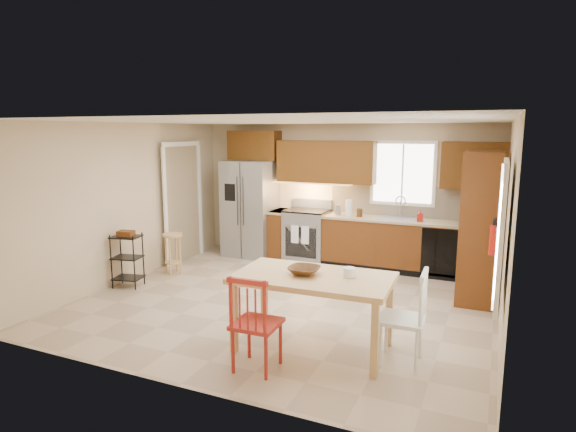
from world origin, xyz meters
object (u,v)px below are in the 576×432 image
(table_bowl, at_px, (304,275))
(table_jar, at_px, (349,274))
(refrigerator, at_px, (250,208))
(dining_table, at_px, (313,313))
(bar_stool, at_px, (173,254))
(pantry, at_px, (480,227))
(utility_cart, at_px, (127,260))
(range_stove, at_px, (307,236))
(fire_extinguisher, at_px, (495,240))
(chair_white, at_px, (402,317))
(soap_bottle, at_px, (420,216))
(chair_red, at_px, (257,322))

(table_bowl, bearing_deg, table_jar, 12.53)
(refrigerator, distance_m, dining_table, 4.25)
(table_jar, height_order, bar_stool, table_jar)
(pantry, bearing_deg, utility_cart, -162.35)
(pantry, distance_m, table_jar, 2.62)
(pantry, distance_m, utility_cart, 5.21)
(range_stove, bearing_deg, table_jar, -61.63)
(fire_extinguisher, xyz_separation_m, chair_white, (-0.81, -1.33, -0.60))
(dining_table, relative_size, table_jar, 10.84)
(range_stove, bearing_deg, utility_cart, -127.37)
(table_bowl, distance_m, bar_stool, 3.53)
(soap_bottle, height_order, dining_table, soap_bottle)
(dining_table, distance_m, chair_red, 0.74)
(chair_white, relative_size, bar_stool, 1.45)
(chair_white, relative_size, table_jar, 6.37)
(table_jar, distance_m, utility_cart, 3.84)
(bar_stool, bearing_deg, refrigerator, 55.62)
(chair_white, relative_size, table_bowl, 2.90)
(dining_table, height_order, chair_white, chair_white)
(dining_table, relative_size, utility_cart, 2.03)
(soap_bottle, distance_m, chair_white, 3.33)
(dining_table, relative_size, bar_stool, 2.47)
(soap_bottle, bearing_deg, chair_red, -103.59)
(pantry, relative_size, utility_cart, 2.52)
(range_stove, height_order, chair_red, chair_red)
(chair_white, bearing_deg, dining_table, 91.02)
(fire_extinguisher, distance_m, chair_white, 1.67)
(soap_bottle, height_order, chair_white, soap_bottle)
(range_stove, bearing_deg, chair_white, -54.86)
(range_stove, distance_m, dining_table, 3.70)
(soap_bottle, bearing_deg, refrigerator, 179.55)
(refrigerator, relative_size, chair_red, 1.84)
(soap_bottle, distance_m, table_bowl, 3.41)
(refrigerator, distance_m, table_bowl, 4.16)
(range_stove, xyz_separation_m, chair_white, (2.37, -3.36, 0.04))
(soap_bottle, distance_m, table_jar, 3.24)
(refrigerator, height_order, table_jar, refrigerator)
(utility_cart, bearing_deg, bar_stool, 63.55)
(pantry, xyz_separation_m, utility_cart, (-4.93, -1.57, -0.63))
(pantry, height_order, chair_white, pantry)
(table_jar, bearing_deg, refrigerator, 132.12)
(refrigerator, height_order, pantry, pantry)
(chair_red, distance_m, table_jar, 1.11)
(refrigerator, bearing_deg, bar_stool, -109.79)
(refrigerator, relative_size, dining_table, 1.08)
(pantry, xyz_separation_m, fire_extinguisher, (0.20, -1.05, 0.05))
(dining_table, distance_m, table_bowl, 0.43)
(fire_extinguisher, bearing_deg, utility_cart, -174.23)
(refrigerator, distance_m, bar_stool, 1.84)
(pantry, relative_size, chair_red, 2.12)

